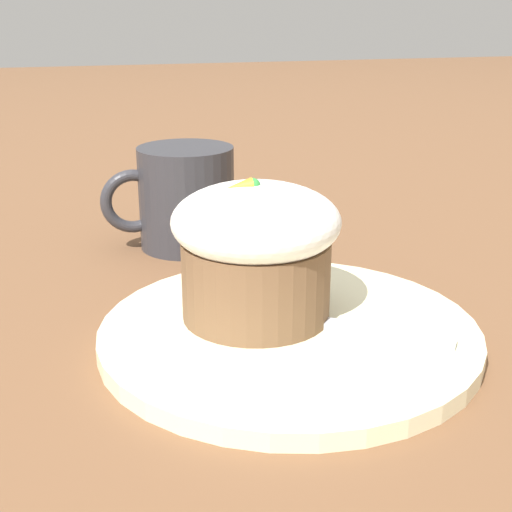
% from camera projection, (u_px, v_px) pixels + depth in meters
% --- Properties ---
extents(ground_plane, '(4.00, 4.00, 0.00)m').
position_uv_depth(ground_plane, '(289.00, 342.00, 0.43)').
color(ground_plane, brown).
extents(dessert_plate, '(0.23, 0.23, 0.01)m').
position_uv_depth(dessert_plate, '(289.00, 334.00, 0.43)').
color(dessert_plate, beige).
rests_on(dessert_plate, ground_plane).
extents(carrot_cake, '(0.10, 0.10, 0.09)m').
position_uv_depth(carrot_cake, '(256.00, 248.00, 0.42)').
color(carrot_cake, brown).
rests_on(carrot_cake, dessert_plate).
extents(spoon, '(0.13, 0.10, 0.01)m').
position_uv_depth(spoon, '(286.00, 315.00, 0.43)').
color(spoon, '#B7B7BC').
rests_on(spoon, dessert_plate).
extents(coffee_cup, '(0.11, 0.08, 0.08)m').
position_uv_depth(coffee_cup, '(184.00, 198.00, 0.58)').
color(coffee_cup, '#2D2D33').
rests_on(coffee_cup, ground_plane).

